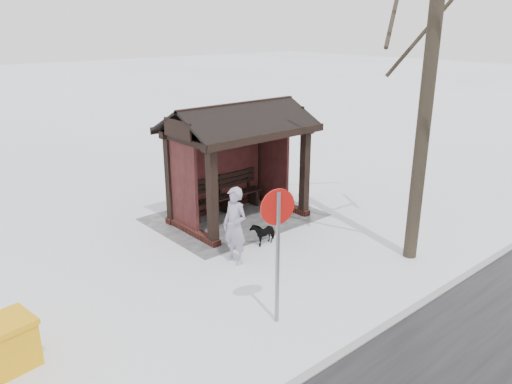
% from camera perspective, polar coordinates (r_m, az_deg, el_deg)
% --- Properties ---
extents(ground, '(120.00, 120.00, 0.00)m').
position_cam_1_polar(ground, '(13.27, -1.91, -3.13)').
color(ground, white).
rests_on(ground, ground).
extents(kerb, '(120.00, 0.15, 0.06)m').
position_cam_1_polar(kerb, '(10.02, 18.71, -11.82)').
color(kerb, gray).
rests_on(kerb, ground).
extents(trampled_patch, '(4.20, 3.20, 0.02)m').
position_cam_1_polar(trampled_patch, '(13.41, -2.44, -2.85)').
color(trampled_patch, gray).
rests_on(trampled_patch, ground).
extents(bus_shelter, '(3.60, 2.40, 3.09)m').
position_cam_1_polar(bus_shelter, '(12.74, -2.46, 6.15)').
color(bus_shelter, '#351713').
rests_on(bus_shelter, ground).
extents(pedestrian, '(0.47, 0.66, 1.70)m').
position_cam_1_polar(pedestrian, '(10.64, -2.42, -3.88)').
color(pedestrian, '#978FA8').
rests_on(pedestrian, ground).
extents(dog, '(0.68, 0.36, 0.55)m').
position_cam_1_polar(dog, '(11.74, 0.83, -4.66)').
color(dog, black).
rests_on(dog, ground).
extents(road_sign, '(0.61, 0.19, 2.43)m').
position_cam_1_polar(road_sign, '(8.21, 2.46, -4.18)').
color(road_sign, gray).
rests_on(road_sign, ground).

